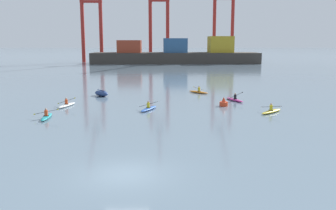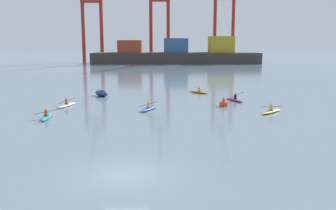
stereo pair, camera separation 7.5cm
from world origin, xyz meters
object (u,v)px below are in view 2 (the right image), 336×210
(kayak_orange, at_px, (199,92))
(capsized_dinghy, at_px, (102,93))
(kayak_white, at_px, (67,105))
(gantry_crane_east_mid, at_px, (225,11))
(channel_buoy, at_px, (224,103))
(kayak_yellow, at_px, (271,111))
(kayak_teal, at_px, (46,116))
(gantry_crane_west_mid, at_px, (160,12))
(container_barge, at_px, (177,54))
(gantry_crane_west, at_px, (91,12))
(kayak_blue, at_px, (149,108))
(kayak_magenta, at_px, (235,100))

(kayak_orange, bearing_deg, capsized_dinghy, -169.25)
(kayak_orange, relative_size, kayak_white, 0.86)
(capsized_dinghy, bearing_deg, kayak_orange, 10.75)
(gantry_crane_east_mid, xyz_separation_m, channel_buoy, (-16.77, -94.32, -17.38))
(kayak_yellow, bearing_deg, gantry_crane_east_mid, 82.57)
(kayak_teal, bearing_deg, kayak_orange, 45.89)
(gantry_crane_west_mid, relative_size, capsized_dinghy, 12.85)
(kayak_orange, distance_m, kayak_white, 18.14)
(capsized_dinghy, distance_m, channel_buoy, 16.20)
(container_barge, bearing_deg, gantry_crane_west, 168.32)
(container_barge, distance_m, gantry_crane_west, 31.54)
(kayak_blue, bearing_deg, kayak_white, 164.59)
(gantry_crane_west_mid, relative_size, kayak_blue, 10.40)
(kayak_teal, bearing_deg, kayak_blue, 22.56)
(capsized_dinghy, bearing_deg, kayak_yellow, -32.56)
(channel_buoy, relative_size, kayak_teal, 0.29)
(gantry_crane_west_mid, xyz_separation_m, channel_buoy, (6.43, -90.21, -16.37))
(gantry_crane_east_mid, bearing_deg, gantry_crane_west, -168.69)
(gantry_crane_west, bearing_deg, kayak_magenta, -69.45)
(kayak_white, xyz_separation_m, kayak_magenta, (18.72, 3.05, -0.00))
(kayak_magenta, bearing_deg, capsized_dinghy, 164.82)
(gantry_crane_west_mid, bearing_deg, kayak_white, -96.59)
(kayak_white, distance_m, kayak_magenta, 18.97)
(gantry_crane_east_mid, height_order, capsized_dinghy, gantry_crane_east_mid)
(kayak_white, relative_size, kayak_yellow, 1.19)
(channel_buoy, relative_size, kayak_orange, 0.34)
(kayak_blue, xyz_separation_m, kayak_orange, (6.44, 12.26, -0.00))
(gantry_crane_west, xyz_separation_m, channel_buoy, (28.79, -85.21, -16.17))
(channel_buoy, relative_size, kayak_white, 0.29)
(kayak_blue, bearing_deg, kayak_orange, 62.31)
(capsized_dinghy, bearing_deg, gantry_crane_west, 100.64)
(gantry_crane_west, height_order, kayak_magenta, gantry_crane_west)
(gantry_crane_west_mid, xyz_separation_m, gantry_crane_east_mid, (23.20, 4.11, 1.02))
(kayak_blue, relative_size, kayak_yellow, 1.16)
(gantry_crane_east_mid, bearing_deg, gantry_crane_west_mid, -169.96)
(gantry_crane_east_mid, xyz_separation_m, kayak_magenta, (-14.87, -90.96, -17.57))
(container_barge, height_order, gantry_crane_east_mid, gantry_crane_east_mid)
(container_barge, distance_m, gantry_crane_west_mid, 18.41)
(kayak_blue, distance_m, kayak_yellow, 12.11)
(kayak_yellow, bearing_deg, capsized_dinghy, 147.44)
(kayak_magenta, xyz_separation_m, kayak_yellow, (2.07, -7.25, 0.00))
(channel_buoy, bearing_deg, container_barge, 90.71)
(gantry_crane_west_mid, bearing_deg, container_barge, -63.12)
(gantry_crane_west, distance_m, capsized_dinghy, 80.47)
(capsized_dinghy, distance_m, kayak_magenta, 16.72)
(gantry_crane_west, bearing_deg, kayak_teal, -82.71)
(container_barge, height_order, kayak_white, container_barge)
(capsized_dinghy, height_order, kayak_blue, kayak_blue)
(gantry_crane_east_mid, xyz_separation_m, kayak_blue, (-24.78, -96.44, -17.57))
(kayak_orange, distance_m, kayak_magenta, 7.62)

